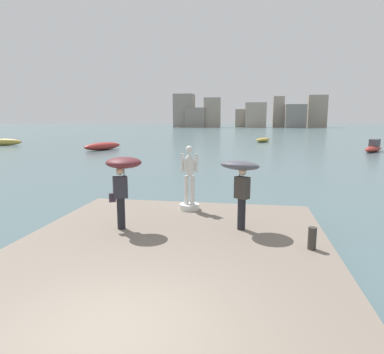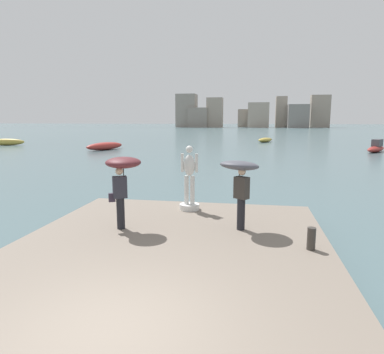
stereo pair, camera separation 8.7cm
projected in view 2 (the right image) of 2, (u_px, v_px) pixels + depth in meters
ground_plane at (237, 146)px, 44.01m from camera, size 400.00×400.00×0.00m
pier at (158, 270)px, 7.53m from camera, size 7.78×10.99×0.40m
statue_white_figure at (189, 185)px, 11.68m from camera, size 0.67×0.67×2.16m
onlooker_left at (122, 172)px, 9.55m from camera, size 1.31×1.31×2.01m
onlooker_right at (240, 174)px, 9.50m from camera, size 1.49×1.50×1.96m
mooring_bollard at (311, 239)px, 8.15m from camera, size 0.20×0.20×0.53m
boat_near at (265, 140)px, 51.98m from camera, size 2.86×3.86×0.66m
boat_far at (376, 148)px, 36.56m from camera, size 3.30×4.34×1.32m
boat_leftward at (105, 146)px, 38.98m from camera, size 3.25×5.22×0.84m
boat_rightward at (6, 142)px, 45.57m from camera, size 4.61×2.14×0.88m
distant_skyline at (241, 114)px, 141.40m from camera, size 61.26×12.30×13.47m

